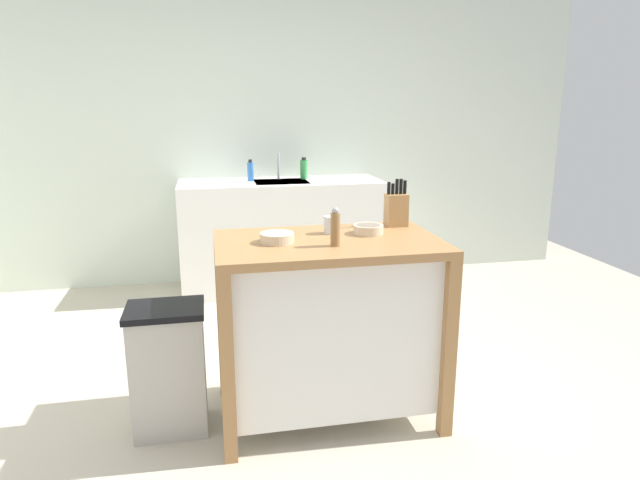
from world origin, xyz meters
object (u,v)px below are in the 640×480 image
object	(u,v)px
kitchen_island	(328,319)
bowl_ceramic_small	(368,229)
knife_block	(396,209)
pepper_grinder	(335,228)
trash_bin	(169,368)
bottle_spray_cleaner	(304,169)
bottle_dish_soap	(250,171)
drinking_cup	(331,225)
bowl_stoneware_deep	(277,237)
sink_faucet	(279,166)

from	to	relation	value
kitchen_island	bowl_ceramic_small	distance (m)	0.49
knife_block	pepper_grinder	xyz separation A→B (m)	(-0.41, -0.35, -0.01)
kitchen_island	trash_bin	xyz separation A→B (m)	(-0.78, 0.01, -0.19)
bottle_spray_cleaner	bottle_dish_soap	world-z (taller)	bottle_spray_cleaner
pepper_grinder	bottle_spray_cleaner	size ratio (longest dim) A/B	0.98
bottle_spray_cleaner	pepper_grinder	bearing A→B (deg)	-96.32
bottle_spray_cleaner	drinking_cup	bearing A→B (deg)	-96.16
bowl_ceramic_small	trash_bin	world-z (taller)	bowl_ceramic_small
kitchen_island	bowl_stoneware_deep	distance (m)	0.50
bowl_ceramic_small	pepper_grinder	xyz separation A→B (m)	(-0.22, -0.20, 0.06)
knife_block	bowl_ceramic_small	distance (m)	0.26
pepper_grinder	bottle_dish_soap	distance (m)	2.23
drinking_cup	sink_faucet	xyz separation A→B (m)	(0.01, 2.06, 0.07)
bowl_stoneware_deep	trash_bin	distance (m)	0.82
sink_faucet	bottle_spray_cleaner	world-z (taller)	sink_faucet
bowl_stoneware_deep	pepper_grinder	bearing A→B (deg)	-24.33
kitchen_island	bottle_spray_cleaner	world-z (taller)	bottle_spray_cleaner
bowl_stoneware_deep	bottle_spray_cleaner	size ratio (longest dim) A/B	0.87
kitchen_island	pepper_grinder	xyz separation A→B (m)	(0.01, -0.12, 0.49)
bowl_ceramic_small	drinking_cup	size ratio (longest dim) A/B	1.72
bowl_ceramic_small	trash_bin	bearing A→B (deg)	-176.00
bottle_dish_soap	bowl_ceramic_small	bearing A→B (deg)	-78.17
kitchen_island	drinking_cup	bearing A→B (deg)	73.08
bowl_ceramic_small	bottle_dish_soap	distance (m)	2.07
kitchen_island	trash_bin	distance (m)	0.80
drinking_cup	bottle_dish_soap	size ratio (longest dim) A/B	0.49
pepper_grinder	trash_bin	size ratio (longest dim) A/B	0.29
bowl_ceramic_small	bowl_stoneware_deep	bearing A→B (deg)	-169.45
knife_block	sink_faucet	distance (m)	1.99
drinking_cup	sink_faucet	bearing A→B (deg)	89.84
kitchen_island	pepper_grinder	size ratio (longest dim) A/B	5.98
trash_bin	sink_faucet	size ratio (longest dim) A/B	2.86
kitchen_island	bottle_spray_cleaner	distance (m)	2.22
bowl_ceramic_small	bottle_spray_cleaner	bearing A→B (deg)	89.02
kitchen_island	drinking_cup	world-z (taller)	drinking_cup
pepper_grinder	sink_faucet	bearing A→B (deg)	89.03
bowl_ceramic_small	drinking_cup	world-z (taller)	drinking_cup
bottle_dish_soap	trash_bin	bearing A→B (deg)	-105.41
trash_bin	bottle_spray_cleaner	size ratio (longest dim) A/B	3.43
kitchen_island	knife_block	distance (m)	0.69
bowl_stoneware_deep	trash_bin	xyz separation A→B (m)	(-0.53, 0.02, -0.62)
kitchen_island	trash_bin	size ratio (longest dim) A/B	1.71
bowl_stoneware_deep	pepper_grinder	distance (m)	0.28
knife_block	trash_bin	xyz separation A→B (m)	(-1.20, -0.22, -0.69)
knife_block	trash_bin	bearing A→B (deg)	-169.54
knife_block	drinking_cup	size ratio (longest dim) A/B	2.87
bottle_dish_soap	knife_block	bearing A→B (deg)	-71.68
bottle_dish_soap	bowl_stoneware_deep	bearing A→B (deg)	-91.23
pepper_grinder	sink_faucet	distance (m)	2.31
drinking_cup	pepper_grinder	bearing A→B (deg)	-97.66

